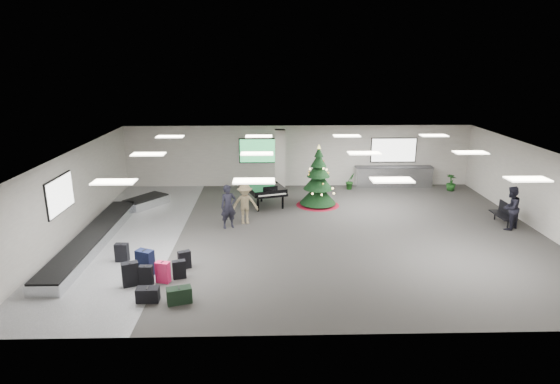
{
  "coord_description": "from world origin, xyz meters",
  "views": [
    {
      "loc": [
        -1.59,
        -17.04,
        6.55
      ],
      "look_at": [
        -1.12,
        1.0,
        1.37
      ],
      "focal_mm": 30.0,
      "sensor_mm": 36.0,
      "label": 1
    }
  ],
  "objects_px": {
    "service_counter": "(393,177)",
    "grand_piano": "(266,190)",
    "baggage_carousel": "(105,230)",
    "traveler_a": "(228,207)",
    "traveler_b": "(245,204)",
    "christmas_tree": "(318,185)",
    "traveler_bench": "(511,208)",
    "bench": "(504,213)",
    "potted_plant_left": "(350,181)",
    "potted_plant_right": "(451,182)",
    "pink_suitcase": "(163,272)"
  },
  "relations": [
    {
      "from": "service_counter",
      "to": "potted_plant_right",
      "type": "height_order",
      "value": "service_counter"
    },
    {
      "from": "grand_piano",
      "to": "traveler_b",
      "type": "bearing_deg",
      "value": -128.35
    },
    {
      "from": "service_counter",
      "to": "christmas_tree",
      "type": "height_order",
      "value": "christmas_tree"
    },
    {
      "from": "service_counter",
      "to": "pink_suitcase",
      "type": "height_order",
      "value": "service_counter"
    },
    {
      "from": "baggage_carousel",
      "to": "potted_plant_left",
      "type": "xyz_separation_m",
      "value": [
        10.48,
        6.28,
        0.22
      ]
    },
    {
      "from": "traveler_b",
      "to": "traveler_bench",
      "type": "xyz_separation_m",
      "value": [
        10.48,
        -0.94,
        0.04
      ]
    },
    {
      "from": "bench",
      "to": "traveler_a",
      "type": "distance_m",
      "value": 11.21
    },
    {
      "from": "pink_suitcase",
      "to": "traveler_bench",
      "type": "xyz_separation_m",
      "value": [
        12.72,
        4.25,
        0.55
      ]
    },
    {
      "from": "pink_suitcase",
      "to": "traveler_a",
      "type": "relative_size",
      "value": 0.38
    },
    {
      "from": "christmas_tree",
      "to": "traveler_bench",
      "type": "bearing_deg",
      "value": -24.71
    },
    {
      "from": "baggage_carousel",
      "to": "bench",
      "type": "height_order",
      "value": "bench"
    },
    {
      "from": "christmas_tree",
      "to": "traveler_b",
      "type": "relative_size",
      "value": 1.7
    },
    {
      "from": "service_counter",
      "to": "traveler_a",
      "type": "xyz_separation_m",
      "value": [
        -8.18,
        -6.0,
        0.33
      ]
    },
    {
      "from": "service_counter",
      "to": "potted_plant_right",
      "type": "bearing_deg",
      "value": -16.89
    },
    {
      "from": "pink_suitcase",
      "to": "potted_plant_left",
      "type": "xyz_separation_m",
      "value": [
        7.43,
        10.25,
        0.11
      ]
    },
    {
      "from": "pink_suitcase",
      "to": "traveler_bench",
      "type": "bearing_deg",
      "value": 34.35
    },
    {
      "from": "christmas_tree",
      "to": "traveler_a",
      "type": "xyz_separation_m",
      "value": [
        -3.87,
        -2.88,
        -0.09
      ]
    },
    {
      "from": "baggage_carousel",
      "to": "traveler_a",
      "type": "height_order",
      "value": "traveler_a"
    },
    {
      "from": "pink_suitcase",
      "to": "potted_plant_left",
      "type": "distance_m",
      "value": 12.66
    },
    {
      "from": "baggage_carousel",
      "to": "bench",
      "type": "relative_size",
      "value": 7.14
    },
    {
      "from": "grand_piano",
      "to": "traveler_a",
      "type": "relative_size",
      "value": 1.29
    },
    {
      "from": "potted_plant_left",
      "to": "potted_plant_right",
      "type": "height_order",
      "value": "potted_plant_right"
    },
    {
      "from": "bench",
      "to": "potted_plant_right",
      "type": "bearing_deg",
      "value": 92.67
    },
    {
      "from": "traveler_b",
      "to": "traveler_a",
      "type": "bearing_deg",
      "value": -151.32
    },
    {
      "from": "traveler_bench",
      "to": "bench",
      "type": "bearing_deg",
      "value": -136.81
    },
    {
      "from": "traveler_bench",
      "to": "potted_plant_left",
      "type": "distance_m",
      "value": 8.01
    },
    {
      "from": "baggage_carousel",
      "to": "traveler_b",
      "type": "height_order",
      "value": "traveler_b"
    },
    {
      "from": "service_counter",
      "to": "bench",
      "type": "relative_size",
      "value": 2.98
    },
    {
      "from": "traveler_a",
      "to": "grand_piano",
      "type": "bearing_deg",
      "value": 38.41
    },
    {
      "from": "service_counter",
      "to": "potted_plant_left",
      "type": "bearing_deg",
      "value": -169.03
    },
    {
      "from": "bench",
      "to": "potted_plant_left",
      "type": "relative_size",
      "value": 1.57
    },
    {
      "from": "pink_suitcase",
      "to": "bench",
      "type": "xyz_separation_m",
      "value": [
        12.81,
        4.83,
        0.16
      ]
    },
    {
      "from": "christmas_tree",
      "to": "potted_plant_right",
      "type": "relative_size",
      "value": 3.24
    },
    {
      "from": "bench",
      "to": "christmas_tree",
      "type": "bearing_deg",
      "value": 159.16
    },
    {
      "from": "baggage_carousel",
      "to": "christmas_tree",
      "type": "xyz_separation_m",
      "value": [
        8.53,
        3.61,
        0.76
      ]
    },
    {
      "from": "christmas_tree",
      "to": "potted_plant_right",
      "type": "distance_m",
      "value": 7.45
    },
    {
      "from": "traveler_bench",
      "to": "potted_plant_right",
      "type": "xyz_separation_m",
      "value": [
        -0.17,
        5.62,
        -0.44
      ]
    },
    {
      "from": "service_counter",
      "to": "grand_piano",
      "type": "xyz_separation_m",
      "value": [
        -6.69,
        -3.2,
        0.23
      ]
    },
    {
      "from": "traveler_a",
      "to": "traveler_b",
      "type": "height_order",
      "value": "traveler_a"
    },
    {
      "from": "baggage_carousel",
      "to": "bench",
      "type": "bearing_deg",
      "value": 3.1
    },
    {
      "from": "grand_piano",
      "to": "traveler_a",
      "type": "bearing_deg",
      "value": -136.0
    },
    {
      "from": "bench",
      "to": "traveler_bench",
      "type": "bearing_deg",
      "value": -99.23
    },
    {
      "from": "traveler_b",
      "to": "traveler_bench",
      "type": "relative_size",
      "value": 0.95
    },
    {
      "from": "grand_piano",
      "to": "potted_plant_left",
      "type": "relative_size",
      "value": 2.63
    },
    {
      "from": "christmas_tree",
      "to": "traveler_a",
      "type": "bearing_deg",
      "value": -143.34
    },
    {
      "from": "bench",
      "to": "potted_plant_left",
      "type": "height_order",
      "value": "potted_plant_left"
    },
    {
      "from": "traveler_bench",
      "to": "potted_plant_right",
      "type": "distance_m",
      "value": 5.64
    },
    {
      "from": "traveler_a",
      "to": "traveler_b",
      "type": "distance_m",
      "value": 0.8
    },
    {
      "from": "traveler_b",
      "to": "potted_plant_right",
      "type": "distance_m",
      "value": 11.33
    },
    {
      "from": "traveler_bench",
      "to": "traveler_b",
      "type": "bearing_deg",
      "value": -43.02
    }
  ]
}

